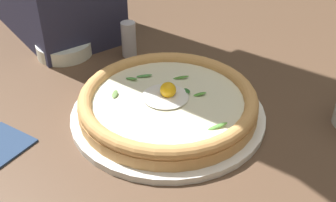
% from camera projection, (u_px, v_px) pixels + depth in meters
% --- Properties ---
extents(ground_plane, '(2.40, 2.40, 0.03)m').
position_uv_depth(ground_plane, '(179.00, 134.00, 0.70)').
color(ground_plane, brown).
rests_on(ground_plane, ground).
extents(pizza_plate, '(0.34, 0.34, 0.01)m').
position_uv_depth(pizza_plate, '(168.00, 113.00, 0.71)').
color(pizza_plate, white).
rests_on(pizza_plate, ground).
extents(pizza, '(0.31, 0.31, 0.05)m').
position_uv_depth(pizza, '(168.00, 101.00, 0.70)').
color(pizza, tan).
rests_on(pizza, pizza_plate).
extents(side_bowl, '(0.12, 0.12, 0.03)m').
position_uv_depth(side_bowl, '(64.00, 48.00, 0.90)').
color(side_bowl, white).
rests_on(side_bowl, ground).
extents(pepper_shaker, '(0.03, 0.03, 0.08)m').
position_uv_depth(pepper_shaker, '(129.00, 39.00, 0.88)').
color(pepper_shaker, silver).
rests_on(pepper_shaker, ground).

